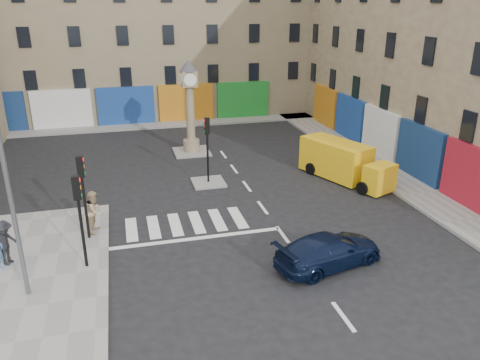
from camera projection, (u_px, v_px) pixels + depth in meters
name	position (u px, v px, depth m)	size (l,w,h in m)	color
ground	(290.00, 245.00, 19.92)	(120.00, 120.00, 0.00)	black
sidewalk_right	(361.00, 157.00, 30.98)	(2.60, 30.00, 0.15)	gray
sidewalk_far	(152.00, 125.00, 39.01)	(32.00, 2.40, 0.15)	gray
island_near	(208.00, 182.00, 26.66)	(1.80, 1.80, 0.12)	gray
island_far	(192.00, 152.00, 32.08)	(2.40, 2.40, 0.12)	gray
building_right	(463.00, 30.00, 29.63)	(10.00, 30.00, 16.00)	tan
building_far	(141.00, 16.00, 41.24)	(32.00, 10.00, 17.00)	#87795A
traffic_light_left_near	(79.00, 207.00, 17.21)	(0.28, 0.22, 3.70)	black
traffic_light_left_far	(83.00, 184.00, 19.38)	(0.28, 0.22, 3.70)	black
traffic_light_island	(207.00, 140.00, 25.75)	(0.28, 0.22, 3.70)	black
lamp_post	(5.00, 169.00, 14.72)	(0.50, 0.25, 8.30)	#595B60
clock_pillar	(190.00, 101.00, 30.83)	(1.20, 1.20, 6.10)	tan
navy_sedan	(329.00, 250.00, 18.20)	(1.83, 4.50, 1.31)	black
yellow_van	(343.00, 162.00, 26.96)	(3.77, 6.09, 2.13)	yellow
pedestrian_tan	(95.00, 211.00, 20.52)	(0.92, 0.72, 1.90)	tan
pedestrian_dark	(5.00, 243.00, 17.94)	(1.17, 0.67, 1.82)	black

